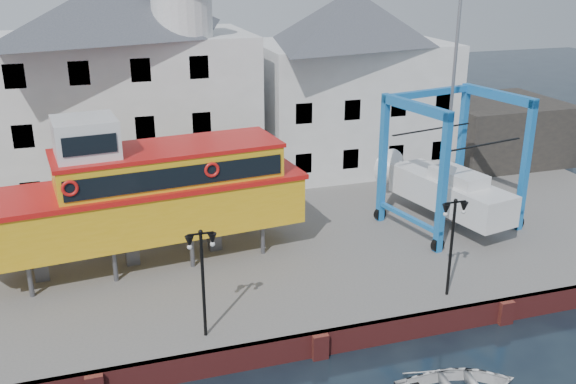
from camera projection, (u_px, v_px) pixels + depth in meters
name	position (u px, v px, depth m)	size (l,w,h in m)	color
ground	(319.00, 357.00, 23.87)	(140.00, 140.00, 0.00)	black
hardstanding	(247.00, 232.00, 33.54)	(44.00, 22.00, 1.00)	#5E5D5B
quay_wall	(318.00, 344.00, 23.79)	(44.00, 0.47, 1.00)	maroon
building_white_main	(129.00, 82.00, 36.42)	(14.00, 8.30, 14.00)	silver
building_white_right	(350.00, 80.00, 41.15)	(12.00, 8.00, 11.20)	silver
shed_dark	(496.00, 130.00, 43.44)	(8.00, 7.00, 4.00)	#262322
lamp_post_left	(202.00, 257.00, 22.37)	(1.12, 0.32, 4.20)	black
lamp_post_right	(454.00, 223.00, 25.21)	(1.12, 0.32, 4.20)	black
tour_boat	(128.00, 196.00, 27.84)	(16.05, 5.38, 6.86)	#59595E
travel_lift	(440.00, 181.00, 33.08)	(6.87, 8.81, 12.92)	#1B5CAF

